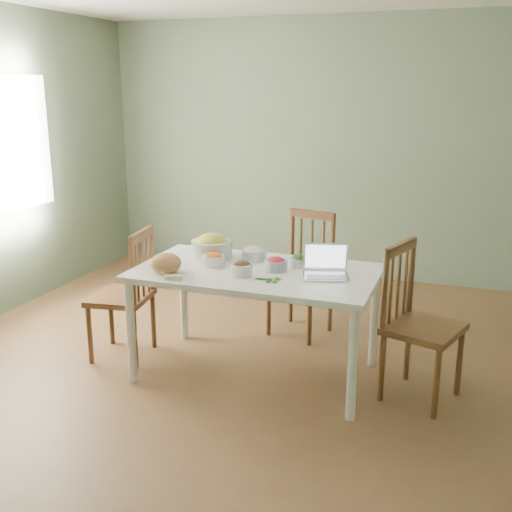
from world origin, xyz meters
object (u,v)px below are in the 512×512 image
(chair_right, at_px, (424,325))
(dining_table, at_px, (256,323))
(chair_left, at_px, (120,294))
(bowl_squash, at_px, (212,246))
(laptop, at_px, (326,262))
(chair_far, at_px, (300,275))
(bread_boule, at_px, (166,263))

(chair_right, bearing_deg, dining_table, 109.63)
(chair_left, height_order, bowl_squash, chair_left)
(bowl_squash, relative_size, laptop, 1.00)
(chair_far, distance_m, bowl_squash, 0.89)
(dining_table, relative_size, chair_far, 1.64)
(bowl_squash, distance_m, laptop, 0.93)
(dining_table, bearing_deg, chair_far, 83.96)
(dining_table, xyz_separation_m, bread_boule, (-0.55, -0.27, 0.46))
(dining_table, height_order, laptop, laptop)
(chair_right, bearing_deg, chair_left, 110.42)
(chair_left, distance_m, laptop, 1.61)
(chair_far, height_order, chair_left, chair_far)
(chair_left, height_order, chair_right, chair_right)
(dining_table, height_order, bowl_squash, bowl_squash)
(bowl_squash, bearing_deg, chair_left, -158.84)
(chair_far, distance_m, laptop, 1.01)
(bread_boule, bearing_deg, chair_far, 59.71)
(dining_table, xyz_separation_m, chair_far, (0.09, 0.83, 0.12))
(chair_far, height_order, bowl_squash, chair_far)
(bowl_squash, bearing_deg, chair_far, 51.57)
(laptop, bearing_deg, chair_left, 165.43)
(chair_far, xyz_separation_m, bowl_squash, (-0.50, -0.64, 0.36))
(dining_table, xyz_separation_m, bowl_squash, (-0.42, 0.20, 0.48))
(laptop, bearing_deg, bread_boule, 177.65)
(bowl_squash, bearing_deg, chair_right, -6.19)
(dining_table, distance_m, chair_left, 1.07)
(bowl_squash, bearing_deg, dining_table, -25.09)
(chair_left, bearing_deg, dining_table, 84.74)
(dining_table, distance_m, chair_far, 0.84)
(chair_right, relative_size, laptop, 3.43)
(bread_boule, bearing_deg, chair_left, 157.18)
(bread_boule, xyz_separation_m, bowl_squash, (0.14, 0.46, 0.02))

